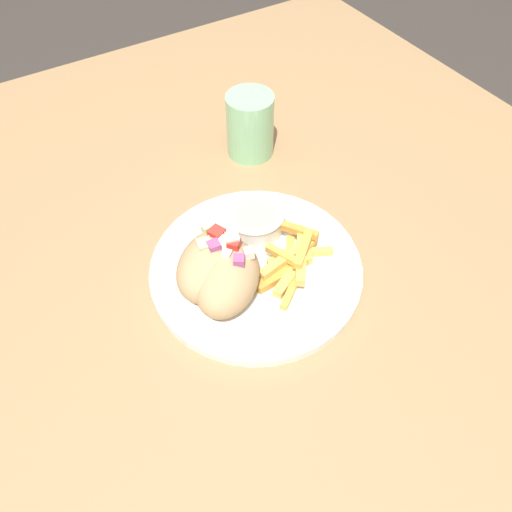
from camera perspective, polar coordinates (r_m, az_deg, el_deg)
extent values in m
plane|color=#38332D|center=(1.33, -1.08, -18.92)|extent=(10.00, 10.00, 0.00)
cube|color=#9E7A51|center=(0.72, -1.88, 0.61)|extent=(1.18, 1.18, 0.04)
cylinder|color=#9E7A51|center=(1.50, 5.79, 13.14)|extent=(0.06, 0.06, 0.68)
cylinder|color=white|center=(0.67, 0.00, -1.47)|extent=(0.28, 0.28, 0.01)
torus|color=white|center=(0.66, 0.00, -0.99)|extent=(0.28, 0.28, 0.01)
ellipsoid|color=tan|center=(0.61, -3.25, -2.63)|extent=(0.13, 0.13, 0.06)
cube|color=red|center=(0.60, -2.55, 1.29)|extent=(0.02, 0.02, 0.01)
cube|color=#B7D693|center=(0.61, -3.19, 1.44)|extent=(0.01, 0.01, 0.01)
cube|color=white|center=(0.59, -3.33, 0.17)|extent=(0.01, 0.01, 0.01)
cube|color=silver|center=(0.61, -3.88, 0.94)|extent=(0.02, 0.02, 0.01)
cube|color=#A34C84|center=(0.59, -1.96, -0.57)|extent=(0.02, 0.02, 0.01)
cube|color=silver|center=(0.60, -2.72, 1.88)|extent=(0.02, 0.02, 0.02)
cube|color=silver|center=(0.60, -0.83, 0.34)|extent=(0.01, 0.01, 0.01)
ellipsoid|color=tan|center=(0.62, -5.32, -1.08)|extent=(0.13, 0.13, 0.06)
cube|color=white|center=(0.61, -3.74, 1.75)|extent=(0.02, 0.02, 0.01)
cube|color=silver|center=(0.61, -2.59, 2.47)|extent=(0.01, 0.01, 0.01)
cube|color=red|center=(0.62, -4.49, 2.45)|extent=(0.02, 0.02, 0.02)
cube|color=#A34C84|center=(0.60, -4.82, 1.06)|extent=(0.02, 0.02, 0.01)
cube|color=#B7D693|center=(0.61, -5.87, 1.04)|extent=(0.02, 0.02, 0.02)
cube|color=#B7D693|center=(0.63, -5.67, 3.12)|extent=(0.01, 0.01, 0.01)
cube|color=gold|center=(0.64, 4.30, -3.41)|extent=(0.07, 0.05, 0.01)
cube|color=gold|center=(0.66, 3.90, -0.39)|extent=(0.05, 0.07, 0.01)
cube|color=gold|center=(0.68, 5.27, 1.28)|extent=(0.04, 0.06, 0.01)
cube|color=gold|center=(0.64, 2.70, -2.37)|extent=(0.07, 0.02, 0.01)
cube|color=#E5B251|center=(0.66, 3.87, -0.57)|extent=(0.06, 0.03, 0.01)
cube|color=#E5B251|center=(0.65, 4.21, -1.99)|extent=(0.08, 0.05, 0.01)
cube|color=#E5B251|center=(0.67, 5.42, 0.37)|extent=(0.08, 0.04, 0.01)
cube|color=gold|center=(0.64, 3.31, -0.03)|extent=(0.03, 0.05, 0.01)
cube|color=#E5B251|center=(0.64, 2.90, -0.66)|extent=(0.07, 0.02, 0.01)
cube|color=gold|center=(0.64, 5.42, 0.81)|extent=(0.05, 0.05, 0.01)
cube|color=#E5B251|center=(0.65, 5.16, -0.29)|extent=(0.06, 0.07, 0.01)
cube|color=gold|center=(0.67, 4.17, 3.18)|extent=(0.05, 0.07, 0.01)
cube|color=gold|center=(0.66, 4.81, 0.42)|extent=(0.07, 0.02, 0.01)
cylinder|color=white|center=(0.69, -0.13, 4.01)|extent=(0.08, 0.08, 0.03)
cylinder|color=beige|center=(0.68, -0.14, 4.76)|extent=(0.07, 0.07, 0.01)
torus|color=white|center=(0.68, -0.14, 4.94)|extent=(0.08, 0.08, 0.00)
cylinder|color=#8CCC93|center=(0.82, -0.68, 14.70)|extent=(0.08, 0.08, 0.10)
cylinder|color=silver|center=(0.83, -0.67, 13.83)|extent=(0.07, 0.07, 0.06)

